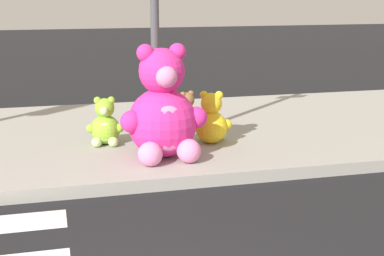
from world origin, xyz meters
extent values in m
cube|color=#9E9B93|center=(0.00, 5.20, 0.07)|extent=(28.00, 4.40, 0.15)
cylinder|color=#4C4C51|center=(1.00, 4.40, 1.75)|extent=(0.11, 0.11, 3.20)
sphere|color=#F22D93|center=(0.97, 3.85, 0.58)|extent=(0.85, 0.85, 0.85)
ellipsoid|color=pink|center=(0.98, 3.54, 0.58)|extent=(0.48, 0.20, 0.56)
sphere|color=#F22D93|center=(0.97, 3.85, 1.21)|extent=(0.56, 0.56, 0.56)
sphere|color=pink|center=(0.98, 3.61, 1.18)|extent=(0.26, 0.26, 0.26)
sphere|color=#F22D93|center=(1.17, 3.86, 1.44)|extent=(0.21, 0.21, 0.21)
sphere|color=#F22D93|center=(1.38, 3.76, 0.64)|extent=(0.27, 0.27, 0.27)
sphere|color=pink|center=(1.22, 3.49, 0.30)|extent=(0.29, 0.29, 0.29)
sphere|color=#F22D93|center=(0.78, 3.84, 1.44)|extent=(0.21, 0.21, 0.21)
sphere|color=#F22D93|center=(0.57, 3.73, 0.64)|extent=(0.27, 0.27, 0.27)
sphere|color=pink|center=(0.75, 3.48, 0.30)|extent=(0.29, 0.29, 0.29)
sphere|color=olive|center=(1.61, 5.18, 0.32)|extent=(0.35, 0.35, 0.35)
ellipsoid|color=tan|center=(1.55, 5.29, 0.32)|extent=(0.20, 0.15, 0.22)
sphere|color=olive|center=(1.61, 5.18, 0.58)|extent=(0.23, 0.23, 0.23)
sphere|color=tan|center=(1.57, 5.26, 0.57)|extent=(0.10, 0.10, 0.10)
sphere|color=olive|center=(1.54, 5.14, 0.67)|extent=(0.09, 0.09, 0.09)
sphere|color=olive|center=(1.44, 5.14, 0.35)|extent=(0.11, 0.11, 0.11)
sphere|color=tan|center=(1.46, 5.26, 0.21)|extent=(0.12, 0.12, 0.12)
sphere|color=olive|center=(1.68, 5.21, 0.67)|extent=(0.09, 0.09, 0.09)
sphere|color=olive|center=(1.74, 5.29, 0.35)|extent=(0.11, 0.11, 0.11)
sphere|color=tan|center=(1.63, 5.35, 0.21)|extent=(0.12, 0.12, 0.12)
sphere|color=yellow|center=(1.73, 4.29, 0.37)|extent=(0.44, 0.44, 0.44)
ellipsoid|color=#F0DB80|center=(1.78, 4.44, 0.37)|extent=(0.26, 0.17, 0.28)
sphere|color=yellow|center=(1.73, 4.29, 0.69)|extent=(0.29, 0.29, 0.29)
sphere|color=#F0DB80|center=(1.77, 4.41, 0.68)|extent=(0.13, 0.13, 0.13)
sphere|color=yellow|center=(1.63, 4.33, 0.81)|extent=(0.11, 0.11, 0.11)
sphere|color=yellow|center=(1.55, 4.41, 0.40)|extent=(0.14, 0.14, 0.14)
sphere|color=#F0DB80|center=(1.68, 4.51, 0.22)|extent=(0.15, 0.15, 0.15)
sphere|color=yellow|center=(1.82, 4.26, 0.81)|extent=(0.11, 0.11, 0.11)
sphere|color=yellow|center=(1.94, 4.27, 0.40)|extent=(0.14, 0.14, 0.14)
sphere|color=#F0DB80|center=(1.90, 4.43, 0.22)|extent=(0.15, 0.15, 0.15)
sphere|color=#8CD133|center=(0.34, 4.60, 0.35)|extent=(0.39, 0.39, 0.39)
ellipsoid|color=#B8DE87|center=(0.32, 4.46, 0.35)|extent=(0.23, 0.12, 0.26)
sphere|color=#8CD133|center=(0.34, 4.60, 0.64)|extent=(0.26, 0.26, 0.26)
sphere|color=#B8DE87|center=(0.33, 4.49, 0.63)|extent=(0.12, 0.12, 0.12)
sphere|color=#8CD133|center=(0.43, 4.59, 0.75)|extent=(0.10, 0.10, 0.10)
sphere|color=#8CD133|center=(0.52, 4.52, 0.38)|extent=(0.12, 0.12, 0.12)
sphere|color=#B8DE87|center=(0.42, 4.42, 0.22)|extent=(0.14, 0.14, 0.14)
sphere|color=#8CD133|center=(0.26, 4.62, 0.75)|extent=(0.10, 0.10, 0.10)
sphere|color=#8CD133|center=(0.15, 4.59, 0.38)|extent=(0.12, 0.12, 0.12)
sphere|color=#B8DE87|center=(0.21, 4.46, 0.22)|extent=(0.14, 0.14, 0.14)
camera|label=1|loc=(-0.34, -2.77, 2.17)|focal=52.74mm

